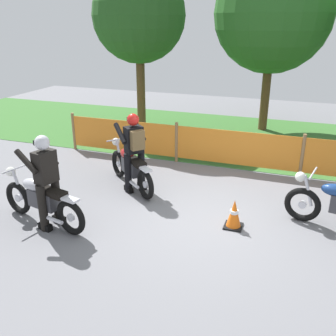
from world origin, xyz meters
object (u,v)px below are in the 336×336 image
object	(u,v)px
motorcycle_lead	(131,167)
rider_lead	(134,149)
rider_third	(46,179)
traffic_cone	(234,214)
motorcycle_third	(42,200)

from	to	relation	value
motorcycle_lead	rider_lead	size ratio (longest dim) A/B	0.95
rider_third	traffic_cone	distance (m)	3.32
rider_lead	motorcycle_lead	bearing A→B (deg)	0.51
traffic_cone	rider_lead	bearing A→B (deg)	159.92
rider_third	traffic_cone	xyz separation A→B (m)	(3.08, 1.06, -0.66)
motorcycle_third	rider_lead	size ratio (longest dim) A/B	1.18
motorcycle_third	rider_lead	distance (m)	2.15
rider_lead	rider_third	distance (m)	2.05
motorcycle_third	rider_third	size ratio (longest dim) A/B	1.18
motorcycle_lead	rider_lead	xyz separation A→B (m)	(0.17, -0.14, 0.49)
motorcycle_third	rider_lead	xyz separation A→B (m)	(0.98, 1.86, 0.49)
motorcycle_third	rider_lead	bearing A→B (deg)	-105.16
motorcycle_lead	rider_third	size ratio (longest dim) A/B	0.95
rider_lead	motorcycle_third	bearing A→B (deg)	102.28
rider_lead	rider_third	world-z (taller)	same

